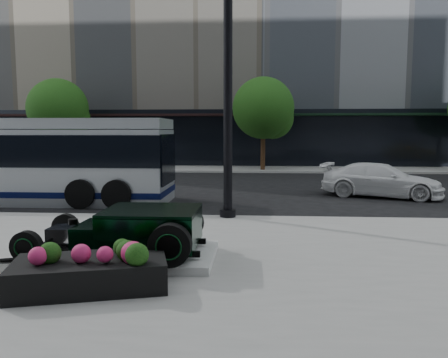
# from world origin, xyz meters

# --- Properties ---
(ground) EXTENTS (120.00, 120.00, 0.00)m
(ground) POSITION_xyz_m (0.00, 0.00, 0.00)
(ground) COLOR black
(ground) RESTS_ON ground
(sidewalk_far) EXTENTS (70.00, 4.00, 0.12)m
(sidewalk_far) POSITION_xyz_m (0.00, 14.00, 0.06)
(sidewalk_far) COLOR gray
(sidewalk_far) RESTS_ON ground
(street_trees) EXTENTS (29.80, 3.80, 5.70)m
(street_trees) POSITION_xyz_m (1.15, 13.07, 3.77)
(street_trees) COLOR black
(street_trees) RESTS_ON sidewalk_far
(display_plinth) EXTENTS (3.40, 1.80, 0.15)m
(display_plinth) POSITION_xyz_m (-1.96, -6.40, 0.20)
(display_plinth) COLOR silver
(display_plinth) RESTS_ON sidewalk_near
(hot_rod) EXTENTS (3.22, 2.00, 0.81)m
(hot_rod) POSITION_xyz_m (-1.63, -6.40, 0.70)
(hot_rod) COLOR black
(hot_rod) RESTS_ON display_plinth
(info_plaque) EXTENTS (0.48, 0.42, 0.31)m
(info_plaque) POSITION_xyz_m (-3.57, -7.37, 0.24)
(info_plaque) COLOR silver
(info_plaque) RESTS_ON sidewalk_near
(lamppost) EXTENTS (0.45, 0.45, 8.11)m
(lamppost) POSITION_xyz_m (-0.26, -2.20, 3.87)
(lamppost) COLOR black
(lamppost) RESTS_ON sidewalk_near
(flower_planter) EXTENTS (2.48, 1.69, 0.73)m
(flower_planter) POSITION_xyz_m (-2.01, -7.94, 0.39)
(flower_planter) COLOR black
(flower_planter) RESTS_ON sidewalk_near
(transit_bus) EXTENTS (12.12, 2.88, 2.92)m
(transit_bus) POSITION_xyz_m (-8.52, 0.69, 1.49)
(transit_bus) COLOR #B1B7BC
(transit_bus) RESTS_ON ground
(white_sedan) EXTENTS (4.77, 3.24, 1.28)m
(white_sedan) POSITION_xyz_m (5.31, 2.73, 0.64)
(white_sedan) COLOR white
(white_sedan) RESTS_ON ground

